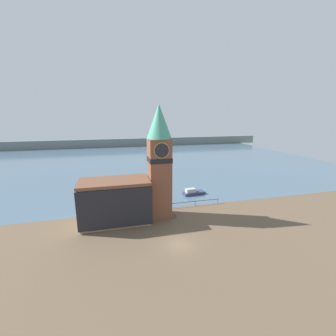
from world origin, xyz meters
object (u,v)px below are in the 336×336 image
at_px(clock_tower, 159,159).
at_px(mooring_bollard_near, 175,216).
at_px(boat_near, 193,192).
at_px(pier_building, 115,201).

xyz_separation_m(clock_tower, mooring_bollard_near, (2.74, -1.43, -11.03)).
bearing_deg(boat_near, clock_tower, -143.12).
relative_size(clock_tower, pier_building, 1.70).
height_order(clock_tower, mooring_bollard_near, clock_tower).
height_order(clock_tower, boat_near, clock_tower).
xyz_separation_m(clock_tower, boat_near, (10.64, 9.99, -10.83)).
xyz_separation_m(boat_near, mooring_bollard_near, (-7.90, -11.42, -0.20)).
distance_m(clock_tower, pier_building, 11.19).
bearing_deg(mooring_bollard_near, clock_tower, 152.41).
bearing_deg(pier_building, mooring_bollard_near, -5.30).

